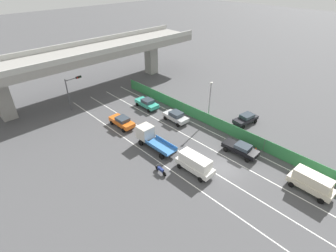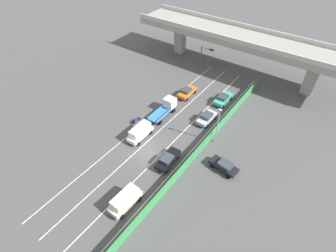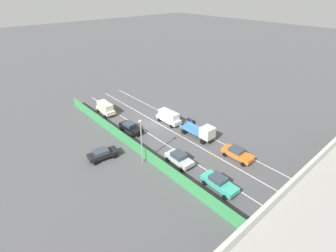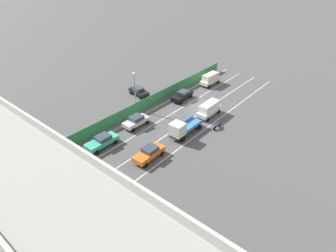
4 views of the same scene
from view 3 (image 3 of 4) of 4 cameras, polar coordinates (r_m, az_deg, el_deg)
name	(u,v)px [view 3 (image 3 of 4)]	position (r m, az deg, el deg)	size (l,w,h in m)	color
ground_plane	(147,124)	(45.52, -4.83, 0.44)	(300.00, 300.00, 0.00)	#4C4C4F
lane_line_left_edge	(190,127)	(44.66, 5.06, -0.17)	(0.14, 47.74, 0.01)	silver
lane_line_mid_left	(176,133)	(42.54, 1.81, -1.68)	(0.14, 47.74, 0.01)	silver
lane_line_mid_right	(160,141)	(40.60, -1.78, -3.33)	(0.14, 47.74, 0.01)	silver
lane_line_right_edge	(143,149)	(38.87, -5.72, -5.12)	(0.14, 47.74, 0.01)	silver
green_fence	(136,147)	(37.78, -7.31, -4.64)	(0.10, 43.84, 1.87)	#338447
car_sedan_silver	(179,158)	(35.22, 2.54, -7.24)	(2.14, 4.32, 1.68)	#B7BABC
car_taxi_orange	(237,153)	(37.47, 15.39, -5.95)	(2.06, 4.56, 1.64)	orange
car_sedan_black	(131,127)	(43.07, -8.43, -0.24)	(2.17, 4.78, 1.57)	black
car_van_white	(169,117)	(45.15, 0.16, 2.15)	(2.08, 4.88, 2.29)	silver
car_taxi_teal	(219,182)	(31.99, 11.49, -12.39)	(2.17, 4.74, 1.64)	teal
car_van_cream	(105,108)	(49.97, -13.97, 4.03)	(2.13, 4.74, 2.30)	beige
flatbed_truck_blue	(203,132)	(40.57, 7.80, -1.43)	(2.26, 6.18, 2.61)	black
motorcycle	(191,120)	(45.86, 5.24, 1.30)	(0.60, 1.95, 0.93)	black
parked_sedan_dark	(102,154)	(37.31, -14.59, -6.05)	(4.42, 2.41, 1.55)	black
traffic_light	(329,164)	(34.61, 32.63, -7.17)	(2.95, 0.43, 5.63)	#47474C
street_lamp	(141,137)	(33.82, -6.04, -2.58)	(0.60, 0.36, 6.70)	gray
traffic_cone	(117,131)	(43.31, -11.39, -1.19)	(0.47, 0.47, 0.70)	orange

